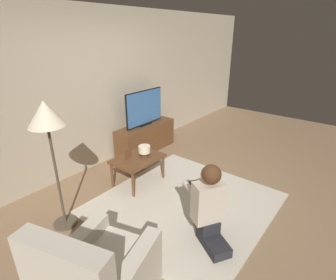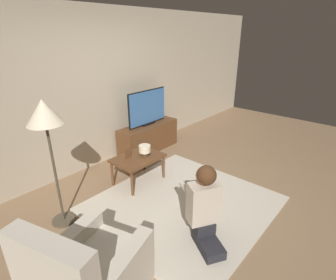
{
  "view_description": "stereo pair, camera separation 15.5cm",
  "coord_description": "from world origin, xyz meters",
  "px_view_note": "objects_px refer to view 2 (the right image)",
  "views": [
    {
      "loc": [
        -2.5,
        -1.7,
        2.21
      ],
      "look_at": [
        0.29,
        0.53,
        0.72
      ],
      "focal_mm": 28.0,
      "sensor_mm": 36.0,
      "label": 1
    },
    {
      "loc": [
        -2.4,
        -1.82,
        2.21
      ],
      "look_at": [
        0.29,
        0.53,
        0.72
      ],
      "focal_mm": 28.0,
      "sensor_mm": 36.0,
      "label": 2
    }
  ],
  "objects_px": {
    "coffee_table": "(138,160)",
    "table_lamp": "(145,149)",
    "armchair": "(90,279)",
    "person_kneeling": "(204,204)",
    "tv": "(147,108)",
    "floor_lamp": "(45,120)"
  },
  "relations": [
    {
      "from": "floor_lamp",
      "to": "table_lamp",
      "type": "bearing_deg",
      "value": -2.81
    },
    {
      "from": "coffee_table",
      "to": "armchair",
      "type": "height_order",
      "value": "armchair"
    },
    {
      "from": "armchair",
      "to": "table_lamp",
      "type": "relative_size",
      "value": 5.7
    },
    {
      "from": "coffee_table",
      "to": "armchair",
      "type": "bearing_deg",
      "value": -144.18
    },
    {
      "from": "armchair",
      "to": "person_kneeling",
      "type": "bearing_deg",
      "value": -118.44
    },
    {
      "from": "tv",
      "to": "armchair",
      "type": "xyz_separation_m",
      "value": [
        -2.6,
        -1.93,
        -0.57
      ]
    },
    {
      "from": "armchair",
      "to": "table_lamp",
      "type": "xyz_separation_m",
      "value": [
        1.76,
        1.15,
        0.23
      ]
    },
    {
      "from": "floor_lamp",
      "to": "armchair",
      "type": "relative_size",
      "value": 1.52
    },
    {
      "from": "coffee_table",
      "to": "person_kneeling",
      "type": "relative_size",
      "value": 0.8
    },
    {
      "from": "person_kneeling",
      "to": "coffee_table",
      "type": "bearing_deg",
      "value": -73.4
    },
    {
      "from": "coffee_table",
      "to": "table_lamp",
      "type": "height_order",
      "value": "table_lamp"
    },
    {
      "from": "tv",
      "to": "coffee_table",
      "type": "xyz_separation_m",
      "value": [
        -0.95,
        -0.73,
        -0.5
      ]
    },
    {
      "from": "coffee_table",
      "to": "person_kneeling",
      "type": "distance_m",
      "value": 1.52
    },
    {
      "from": "person_kneeling",
      "to": "table_lamp",
      "type": "xyz_separation_m",
      "value": [
        0.49,
        1.42,
        0.04
      ]
    },
    {
      "from": "floor_lamp",
      "to": "table_lamp",
      "type": "height_order",
      "value": "floor_lamp"
    },
    {
      "from": "coffee_table",
      "to": "table_lamp",
      "type": "relative_size",
      "value": 4.15
    },
    {
      "from": "person_kneeling",
      "to": "table_lamp",
      "type": "distance_m",
      "value": 1.51
    },
    {
      "from": "person_kneeling",
      "to": "tv",
      "type": "bearing_deg",
      "value": -89.96
    },
    {
      "from": "person_kneeling",
      "to": "floor_lamp",
      "type": "bearing_deg",
      "value": -28.27
    },
    {
      "from": "tv",
      "to": "floor_lamp",
      "type": "height_order",
      "value": "floor_lamp"
    },
    {
      "from": "armchair",
      "to": "person_kneeling",
      "type": "height_order",
      "value": "armchair"
    },
    {
      "from": "person_kneeling",
      "to": "table_lamp",
      "type": "relative_size",
      "value": 5.2
    }
  ]
}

